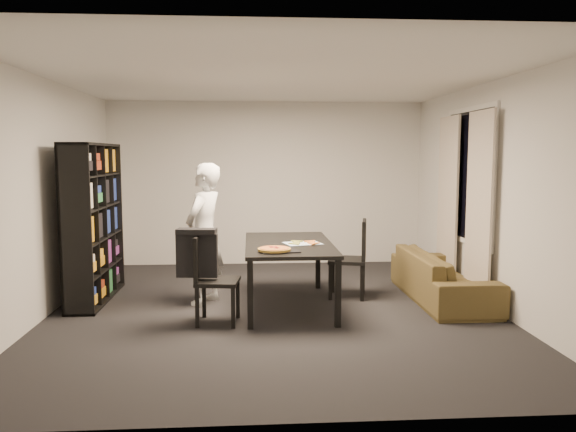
{
  "coord_description": "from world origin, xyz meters",
  "views": [
    {
      "loc": [
        -0.27,
        -6.27,
        1.77
      ],
      "look_at": [
        0.18,
        0.25,
        1.05
      ],
      "focal_mm": 35.0,
      "sensor_mm": 36.0,
      "label": 1
    }
  ],
  "objects": [
    {
      "name": "bookshelf",
      "position": [
        -2.16,
        0.6,
        0.95
      ],
      "size": [
        0.35,
        1.5,
        1.9
      ],
      "primitive_type": "cube",
      "color": "black",
      "rests_on": "room"
    },
    {
      "name": "sofa",
      "position": [
        2.07,
        0.31,
        0.29
      ],
      "size": [
        0.77,
        1.98,
        0.58
      ],
      "primitive_type": "imported",
      "rotation": [
        0.0,
        0.0,
        1.57
      ],
      "color": "#443C1B",
      "rests_on": "room"
    },
    {
      "name": "person",
      "position": [
        -0.81,
        0.35,
        0.83
      ],
      "size": [
        0.61,
        0.72,
        1.67
      ],
      "primitive_type": "imported",
      "rotation": [
        0.0,
        0.0,
        -1.99
      ],
      "color": "silver",
      "rests_on": "room"
    },
    {
      "name": "room",
      "position": [
        0.0,
        0.0,
        1.3
      ],
      "size": [
        5.01,
        5.51,
        2.61
      ],
      "color": "black",
      "rests_on": "ground"
    },
    {
      "name": "chair_left",
      "position": [
        -0.7,
        -0.45,
        0.53
      ],
      "size": [
        0.48,
        0.48,
        0.93
      ],
      "rotation": [
        0.0,
        0.0,
        1.46
      ],
      "color": "black",
      "rests_on": "room"
    },
    {
      "name": "pepperoni_pizza",
      "position": [
        -0.02,
        -0.43,
        0.77
      ],
      "size": [
        0.35,
        0.35,
        0.03
      ],
      "rotation": [
        0.0,
        0.0,
        0.13
      ],
      "color": "olive",
      "rests_on": "dining_table"
    },
    {
      "name": "draped_jacket",
      "position": [
        -0.83,
        -0.44,
        0.77
      ],
      "size": [
        0.44,
        0.22,
        0.51
      ],
      "rotation": [
        0.0,
        0.0,
        1.46
      ],
      "color": "black",
      "rests_on": "chair_left"
    },
    {
      "name": "window_frame",
      "position": [
        2.48,
        0.6,
        1.5
      ],
      "size": [
        0.03,
        1.52,
        1.72
      ],
      "primitive_type": "cube",
      "color": "white",
      "rests_on": "room"
    },
    {
      "name": "curtain_right",
      "position": [
        2.4,
        1.12,
        1.15
      ],
      "size": [
        0.03,
        0.7,
        2.25
      ],
      "primitive_type": "cube",
      "color": "beige",
      "rests_on": "room"
    },
    {
      "name": "chair_right",
      "position": [
        1.02,
        0.51,
        0.55
      ],
      "size": [
        0.54,
        0.54,
        0.97
      ],
      "rotation": [
        0.0,
        0.0,
        -1.79
      ],
      "color": "black",
      "rests_on": "room"
    },
    {
      "name": "dining_table",
      "position": [
        0.18,
        0.15,
        0.68
      ],
      "size": [
        1.0,
        1.79,
        0.75
      ],
      "color": "black",
      "rests_on": "room"
    },
    {
      "name": "kitchen_towel",
      "position": [
        0.33,
        0.07,
        0.75
      ],
      "size": [
        0.47,
        0.4,
        0.01
      ],
      "primitive_type": "cube",
      "rotation": [
        0.0,
        0.0,
        0.28
      ],
      "color": "white",
      "rests_on": "dining_table"
    },
    {
      "name": "curtain_left",
      "position": [
        2.4,
        0.08,
        1.15
      ],
      "size": [
        0.03,
        0.7,
        2.25
      ],
      "primitive_type": "cube",
      "color": "beige",
      "rests_on": "room"
    },
    {
      "name": "pizza_slices",
      "position": [
        0.35,
        0.07,
        0.76
      ],
      "size": [
        0.4,
        0.35,
        0.01
      ],
      "primitive_type": null,
      "rotation": [
        0.0,
        0.0,
        0.12
      ],
      "color": "gold",
      "rests_on": "dining_table"
    },
    {
      "name": "baking_tray",
      "position": [
        0.04,
        -0.4,
        0.75
      ],
      "size": [
        0.45,
        0.38,
        0.01
      ],
      "primitive_type": "cube",
      "rotation": [
        0.0,
        0.0,
        0.16
      ],
      "color": "black",
      "rests_on": "dining_table"
    },
    {
      "name": "window_pane",
      "position": [
        2.48,
        0.6,
        1.5
      ],
      "size": [
        0.02,
        1.4,
        1.6
      ],
      "primitive_type": "cube",
      "color": "black",
      "rests_on": "room"
    }
  ]
}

